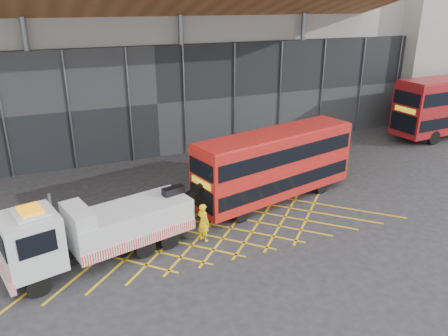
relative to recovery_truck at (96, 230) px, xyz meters
name	(u,v)px	position (x,y,z in m)	size (l,w,h in m)	color
ground_plane	(181,230)	(4.24, 1.22, -1.57)	(120.00, 120.00, 0.00)	#242326
road_markings	(211,224)	(5.84, 1.22, -1.56)	(19.96, 7.16, 0.01)	gold
construction_building	(130,26)	(6.16, 19.61, 7.41)	(55.00, 23.97, 18.00)	gray
east_building	(431,10)	(36.24, 17.22, 8.43)	(15.00, 12.00, 20.00)	gray
recovery_truck	(96,230)	(0.00, 0.00, 0.00)	(9.75, 4.22, 3.40)	black
bus_towed	(275,163)	(10.35, 2.58, 0.71)	(10.36, 4.60, 4.11)	#AD140F
worker	(203,222)	(4.95, -0.13, -0.60)	(0.70, 0.46, 1.93)	yellow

